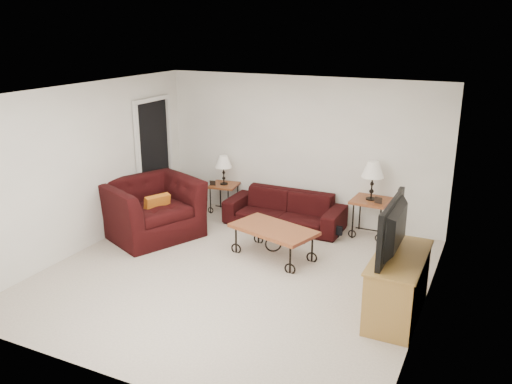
# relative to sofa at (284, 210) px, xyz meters

# --- Properties ---
(ground) EXTENTS (5.00, 5.00, 0.00)m
(ground) POSITION_rel_sofa_xyz_m (0.09, -2.02, -0.29)
(ground) COLOR beige
(ground) RESTS_ON ground
(wall_back) EXTENTS (5.00, 0.02, 2.50)m
(wall_back) POSITION_rel_sofa_xyz_m (0.09, 0.48, 0.96)
(wall_back) COLOR white
(wall_back) RESTS_ON ground
(wall_front) EXTENTS (5.00, 0.02, 2.50)m
(wall_front) POSITION_rel_sofa_xyz_m (0.09, -4.52, 0.96)
(wall_front) COLOR white
(wall_front) RESTS_ON ground
(wall_left) EXTENTS (0.02, 5.00, 2.50)m
(wall_left) POSITION_rel_sofa_xyz_m (-2.41, -2.02, 0.96)
(wall_left) COLOR white
(wall_left) RESTS_ON ground
(wall_right) EXTENTS (0.02, 5.00, 2.50)m
(wall_right) POSITION_rel_sofa_xyz_m (2.59, -2.02, 0.96)
(wall_right) COLOR white
(wall_right) RESTS_ON ground
(ceiling) EXTENTS (5.00, 5.00, 0.00)m
(ceiling) POSITION_rel_sofa_xyz_m (0.09, -2.02, 2.21)
(ceiling) COLOR white
(ceiling) RESTS_ON wall_back
(doorway) EXTENTS (0.08, 0.94, 2.04)m
(doorway) POSITION_rel_sofa_xyz_m (-2.38, -0.37, 0.73)
(doorway) COLOR black
(doorway) RESTS_ON ground
(sofa) EXTENTS (2.02, 0.79, 0.59)m
(sofa) POSITION_rel_sofa_xyz_m (0.00, 0.00, 0.00)
(sofa) COLOR black
(sofa) RESTS_ON ground
(side_table_left) EXTENTS (0.55, 0.55, 0.53)m
(side_table_left) POSITION_rel_sofa_xyz_m (-1.27, 0.18, -0.03)
(side_table_left) COLOR #945525
(side_table_left) RESTS_ON ground
(side_table_right) EXTENTS (0.60, 0.60, 0.63)m
(side_table_right) POSITION_rel_sofa_xyz_m (1.42, 0.18, 0.02)
(side_table_right) COLOR #945525
(side_table_right) RESTS_ON ground
(lamp_left) EXTENTS (0.34, 0.34, 0.53)m
(lamp_left) POSITION_rel_sofa_xyz_m (-1.27, 0.18, 0.50)
(lamp_left) COLOR black
(lamp_left) RESTS_ON side_table_left
(lamp_right) EXTENTS (0.37, 0.37, 0.63)m
(lamp_right) POSITION_rel_sofa_xyz_m (1.42, 0.18, 0.65)
(lamp_right) COLOR black
(lamp_right) RESTS_ON side_table_right
(photo_frame_left) EXTENTS (0.11, 0.05, 0.09)m
(photo_frame_left) POSITION_rel_sofa_xyz_m (-1.42, 0.03, 0.28)
(photo_frame_left) COLOR black
(photo_frame_left) RESTS_ON side_table_left
(photo_frame_right) EXTENTS (0.13, 0.05, 0.10)m
(photo_frame_right) POSITION_rel_sofa_xyz_m (1.57, 0.03, 0.38)
(photo_frame_right) COLOR black
(photo_frame_right) RESTS_ON side_table_right
(coffee_table) EXTENTS (1.38, 1.00, 0.47)m
(coffee_table) POSITION_rel_sofa_xyz_m (0.35, -1.25, -0.06)
(coffee_table) COLOR #945525
(coffee_table) RESTS_ON ground
(armchair) EXTENTS (1.71, 1.80, 0.92)m
(armchair) POSITION_rel_sofa_xyz_m (-1.78, -1.33, 0.17)
(armchair) COLOR black
(armchair) RESTS_ON ground
(throw_pillow) EXTENTS (0.27, 0.42, 0.42)m
(throw_pillow) POSITION_rel_sofa_xyz_m (-1.63, -1.38, 0.23)
(throw_pillow) COLOR #C46419
(throw_pillow) RESTS_ON armchair
(tv_stand) EXTENTS (0.53, 1.28, 0.77)m
(tv_stand) POSITION_rel_sofa_xyz_m (2.32, -2.13, 0.09)
(tv_stand) COLOR #9E713A
(tv_stand) RESTS_ON ground
(television) EXTENTS (0.15, 1.14, 0.66)m
(television) POSITION_rel_sofa_xyz_m (2.30, -2.13, 0.80)
(television) COLOR black
(television) RESTS_ON tv_stand
(backpack) EXTENTS (0.39, 0.33, 0.44)m
(backpack) POSITION_rel_sofa_xyz_m (0.99, -0.14, -0.07)
(backpack) COLOR black
(backpack) RESTS_ON ground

